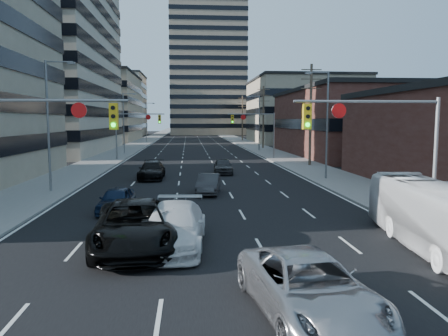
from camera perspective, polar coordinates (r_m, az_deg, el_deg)
name	(u,v)px	position (r m, az deg, el deg)	size (l,w,h in m)	color
ground	(230,317)	(11.74, 0.75, -18.85)	(400.00, 400.00, 0.00)	black
road_surface	(191,136)	(140.68, -4.27, 4.17)	(18.00, 300.00, 0.02)	black
sidewalk_left	(155,136)	(141.07, -8.96, 4.15)	(5.00, 300.00, 0.15)	slate
sidewalk_right	(227,136)	(141.23, 0.41, 4.22)	(5.00, 300.00, 0.15)	slate
office_left_mid	(18,61)	(75.76, -25.33, 12.47)	(26.00, 34.00, 28.00)	#ADA089
office_left_far	(95,108)	(112.99, -16.55, 7.49)	(20.00, 30.00, 16.00)	gray
storefront_right_mid	(364,124)	(65.55, 17.84, 5.50)	(20.00, 30.00, 9.00)	#472119
office_right_far	(302,112)	(101.98, 10.19, 7.25)	(22.00, 28.00, 14.00)	gray
apartment_tower	(207,54)	(162.53, -2.22, 14.71)	(26.00, 26.00, 58.00)	gray
bg_block_left	(108,106)	(153.07, -14.97, 7.89)	(24.00, 24.00, 20.00)	#ADA089
bg_block_right	(290,117)	(144.42, 8.60, 6.55)	(22.00, 22.00, 12.00)	gray
signal_near_left	(32,136)	(19.68, -23.83, 3.80)	(6.59, 0.33, 6.00)	slate
signal_near_right	(381,135)	(20.43, 19.85, 4.03)	(6.59, 0.33, 6.00)	slate
signal_far_left	(135,126)	(55.99, -11.57, 5.40)	(6.09, 0.33, 6.00)	slate
signal_far_right	(256,126)	(56.27, 4.24, 5.51)	(6.09, 0.33, 6.00)	slate
utility_pole_block	(311,113)	(48.43, 11.24, 7.04)	(2.20, 0.28, 11.00)	#4C3D2D
utility_pole_midblock	(263,116)	(77.72, 5.15, 6.78)	(2.20, 0.28, 11.00)	#4C3D2D
utility_pole_distant	(242,117)	(107.41, 2.41, 6.63)	(2.20, 0.28, 11.00)	#4C3D2D
streetlight_left_near	(50,119)	(31.98, -21.75, 5.91)	(2.03, 0.22, 9.00)	slate
streetlight_left_mid	(125,120)	(66.25, -12.84, 6.13)	(2.03, 0.22, 9.00)	slate
streetlight_left_far	(147,120)	(101.02, -10.03, 6.16)	(2.03, 0.22, 9.00)	slate
streetlight_right_near	(325,120)	(37.36, 13.09, 6.17)	(2.03, 0.22, 9.00)	slate
streetlight_right_far	(258,120)	(71.50, 4.49, 6.26)	(2.03, 0.22, 9.00)	slate
black_pickup	(135,225)	(17.41, -11.60, -7.36)	(3.07, 6.66, 1.85)	black
white_van	(174,226)	(17.40, -6.54, -7.57)	(2.36, 5.80, 1.68)	silver
silver_suv	(309,287)	(11.65, 11.02, -15.02)	(2.59, 5.62, 1.56)	#9FA0A3
transit_bus	(436,217)	(18.60, 25.99, -5.72)	(2.24, 9.56, 2.66)	silver
sedan_blue	(116,200)	(24.54, -13.86, -4.06)	(1.60, 3.98, 1.36)	black
sedan_grey_center	(208,184)	(29.78, -2.06, -2.09)	(1.43, 4.10, 1.35)	#2C2C2E
sedan_black_far	(152,170)	(37.78, -9.41, -0.30)	(2.09, 5.14, 1.49)	black
sedan_grey_right	(223,166)	(40.94, -0.12, 0.25)	(1.71, 4.26, 1.45)	#2D2E30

